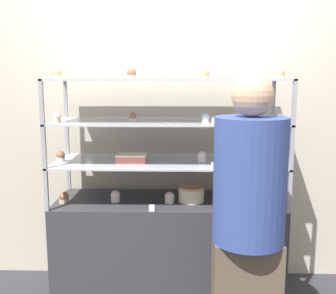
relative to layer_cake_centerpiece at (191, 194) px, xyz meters
The scene contains 28 objects.
back_wall 0.69m from the layer_cake_centerpiece, 109.68° to the left, with size 8.00×0.05×2.60m.
display_base 0.46m from the layer_cake_centerpiece, 168.50° to the left, with size 1.56×0.55×0.75m.
display_riser_lower 0.27m from the layer_cake_centerpiece, 168.50° to the left, with size 1.56×0.55×0.28m.
display_riser_middle 0.52m from the layer_cake_centerpiece, 168.50° to the left, with size 1.56×0.55×0.28m.
display_riser_upper 0.78m from the layer_cake_centerpiece, 168.50° to the left, with size 1.56×0.55×0.28m.
layer_cake_centerpiece is the anchor object (origin of this frame).
sheet_cake_frosted 0.48m from the layer_cake_centerpiece, behind, with size 0.20×0.12×0.06m.
cupcake_0 0.87m from the layer_cake_centerpiece, behind, with size 0.07×0.07×0.08m.
cupcake_1 0.52m from the layer_cake_centerpiece, behind, with size 0.07×0.07×0.08m.
cupcake_2 0.16m from the layer_cake_centerpiece, 164.17° to the right, with size 0.07×0.07×0.08m.
cupcake_3 0.21m from the layer_cake_centerpiece, 27.73° to the right, with size 0.07×0.07×0.08m.
cupcake_4 0.56m from the layer_cake_centerpiece, ahead, with size 0.07×0.07×0.08m.
price_tag_0 0.34m from the layer_cake_centerpiece, 139.66° to the right, with size 0.04×0.00×0.04m.
cupcake_5 0.93m from the layer_cake_centerpiece, behind, with size 0.06×0.06×0.08m.
cupcake_6 0.27m from the layer_cake_centerpiece, ahead, with size 0.06×0.06×0.08m.
cupcake_7 0.62m from the layer_cake_centerpiece, 10.93° to the right, with size 0.06×0.06×0.08m.
price_tag_1 0.36m from the layer_cake_centerpiece, 59.12° to the right, with size 0.04×0.00×0.04m.
cupcake_8 1.04m from the layer_cake_centerpiece, behind, with size 0.05×0.05×0.06m.
cupcake_9 0.66m from the layer_cake_centerpiece, behind, with size 0.05×0.05×0.06m.
cupcake_10 0.54m from the layer_cake_centerpiece, 42.07° to the right, with size 0.05×0.05×0.06m.
cupcake_11 0.78m from the layer_cake_centerpiece, ahead, with size 0.05×0.05×0.06m.
price_tag_2 0.58m from the layer_cake_centerpiece, 59.33° to the right, with size 0.04×0.00×0.04m.
cupcake_12 1.21m from the layer_cake_centerpiece, behind, with size 0.06×0.06×0.07m.
cupcake_13 0.91m from the layer_cake_centerpiece, behind, with size 0.06×0.06×0.07m.
cupcake_14 0.82m from the layer_cake_centerpiece, 49.04° to the right, with size 0.06×0.06×0.07m.
cupcake_15 0.99m from the layer_cake_centerpiece, ahead, with size 0.06×0.06×0.07m.
price_tag_3 0.87m from the layer_cake_centerpiece, 39.30° to the right, with size 0.04×0.00×0.04m.
customer_figure 0.72m from the layer_cake_centerpiece, 67.66° to the right, with size 0.37×0.37×1.60m.
Camera 1 is at (0.06, -2.65, 1.56)m, focal length 42.00 mm.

